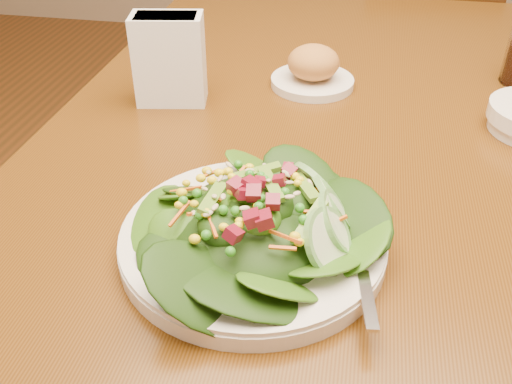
% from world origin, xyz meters
% --- Properties ---
extents(dining_table, '(0.90, 1.40, 0.75)m').
position_xyz_m(dining_table, '(0.00, 0.00, 0.65)').
color(dining_table, '#54310F').
rests_on(dining_table, ground_plane).
extents(chair_far, '(0.42, 0.43, 0.80)m').
position_xyz_m(chair_far, '(0.18, 0.86, 0.43)').
color(chair_far, '#3E1A09').
rests_on(chair_far, ground_plane).
extents(salad_plate, '(0.30, 0.30, 0.09)m').
position_xyz_m(salad_plate, '(-0.06, -0.32, 0.78)').
color(salad_plate, silver).
rests_on(salad_plate, dining_table).
extents(bread_plate, '(0.15, 0.15, 0.07)m').
position_xyz_m(bread_plate, '(-0.06, 0.13, 0.78)').
color(bread_plate, silver).
rests_on(bread_plate, dining_table).
extents(napkin_holder, '(0.12, 0.08, 0.14)m').
position_xyz_m(napkin_holder, '(-0.28, 0.02, 0.83)').
color(napkin_holder, white).
rests_on(napkin_holder, dining_table).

